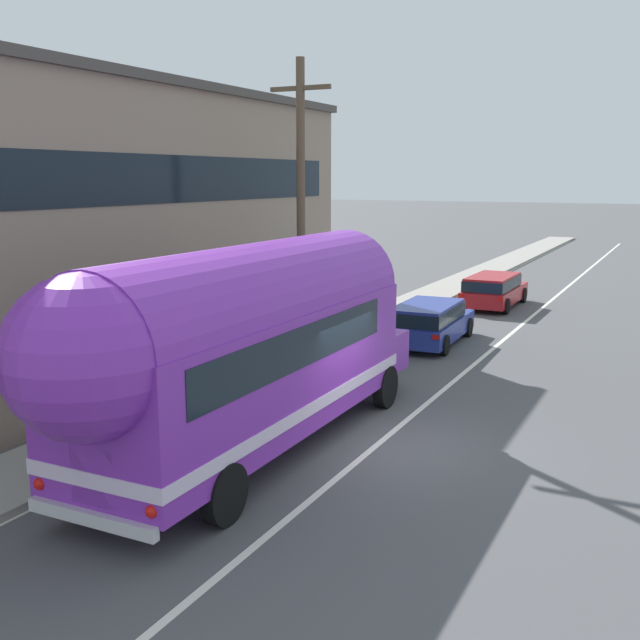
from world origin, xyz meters
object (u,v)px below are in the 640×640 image
(painted_bus, at_px, (243,343))
(utility_pole, at_px, (301,211))
(car_second, at_px, (493,288))
(car_lead, at_px, (429,320))

(painted_bus, bearing_deg, utility_pole, 109.40)
(utility_pole, relative_size, car_second, 1.84)
(utility_pole, bearing_deg, painted_bus, -70.60)
(car_second, bearing_deg, utility_pole, -101.63)
(painted_bus, height_order, car_second, painted_bus)
(painted_bus, relative_size, car_second, 2.46)
(car_lead, bearing_deg, painted_bus, -89.59)
(car_lead, xyz_separation_m, car_second, (0.17, 7.94, 0.00))
(car_second, bearing_deg, car_lead, -91.21)
(painted_bus, relative_size, car_lead, 2.50)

